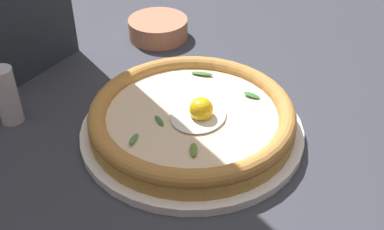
{
  "coord_description": "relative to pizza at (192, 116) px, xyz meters",
  "views": [
    {
      "loc": [
        -0.51,
        -0.22,
        0.43
      ],
      "look_at": [
        -0.04,
        0.02,
        0.03
      ],
      "focal_mm": 45.45,
      "sensor_mm": 36.0,
      "label": 1
    }
  ],
  "objects": [
    {
      "name": "ground_plane",
      "position": [
        0.04,
        -0.02,
        -0.05
      ],
      "size": [
        2.4,
        2.4,
        0.03
      ],
      "primitive_type": "cube",
      "color": "#34363F",
      "rests_on": "ground"
    },
    {
      "name": "pizza_plate",
      "position": [
        0.0,
        0.0,
        -0.02
      ],
      "size": [
        0.31,
        0.31,
        0.01
      ],
      "primitive_type": "cylinder",
      "color": "white",
      "rests_on": "ground"
    },
    {
      "name": "pizza",
      "position": [
        0.0,
        0.0,
        0.0
      ],
      "size": [
        0.28,
        0.28,
        0.05
      ],
      "color": "#BE8A3E",
      "rests_on": "pizza_plate"
    },
    {
      "name": "side_bowl",
      "position": [
        0.23,
        0.19,
        -0.01
      ],
      "size": [
        0.11,
        0.11,
        0.04
      ],
      "primitive_type": "cylinder",
      "color": "#B47154",
      "rests_on": "ground"
    },
    {
      "name": "folded_napkin",
      "position": [
        0.09,
        0.4,
        -0.03
      ],
      "size": [
        0.16,
        0.16,
        0.01
      ],
      "primitive_type": "cube",
      "rotation": [
        0.0,
        0.0,
        2.3
      ],
      "color": "white",
      "rests_on": "ground"
    },
    {
      "name": "pepper_shaker",
      "position": [
        -0.09,
        0.24,
        0.01
      ],
      "size": [
        0.03,
        0.03,
        0.09
      ],
      "primitive_type": "cylinder",
      "color": "silver",
      "rests_on": "ground"
    }
  ]
}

